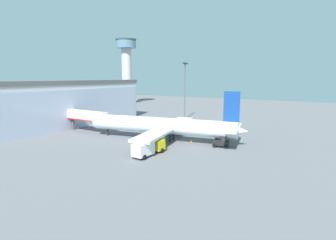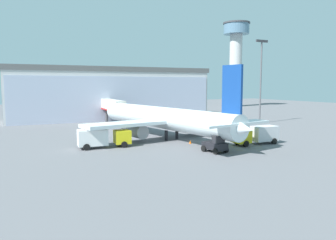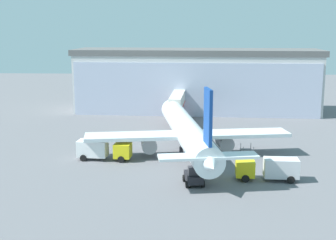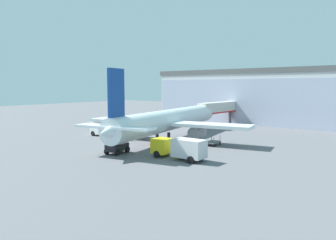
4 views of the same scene
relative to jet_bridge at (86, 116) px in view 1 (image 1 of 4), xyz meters
name	(u,v)px [view 1 (image 1 of 4)]	position (x,y,z in m)	size (l,w,h in m)	color
ground	(184,141)	(3.73, -26.63, -4.14)	(240.00, 240.00, 0.00)	slate
terminal_building	(65,103)	(3.72, 12.42, 2.49)	(52.11, 15.67, 13.26)	#BCBCBC
jet_bridge	(86,116)	(0.00, 0.00, 0.00)	(2.96, 14.47, 5.50)	beige
control_tower	(126,63)	(63.84, 36.90, 17.16)	(10.72, 10.72, 33.70)	#BDBDBD
apron_light_mast	(185,86)	(30.69, -13.63, 7.02)	(3.20, 0.40, 18.83)	#59595E
airplane	(163,126)	(1.88, -22.40, -0.81)	(28.87, 37.64, 11.34)	white
catering_truck	(148,148)	(-9.58, -25.93, -2.67)	(7.47, 3.04, 2.65)	yellow
fuel_truck	(225,131)	(11.71, -33.65, -2.67)	(7.38, 2.73, 2.65)	yellow
baggage_cart	(181,131)	(10.45, -22.62, -3.64)	(1.74, 2.88, 1.50)	slate
pushback_tug	(221,142)	(2.77, -35.69, -3.17)	(2.59, 3.44, 2.30)	black
safety_cone_nose	(191,141)	(3.09, -28.76, -3.86)	(0.36, 0.36, 0.55)	orange
safety_cone_wingtip	(135,156)	(-11.86, -24.71, -3.86)	(0.36, 0.36, 0.55)	orange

